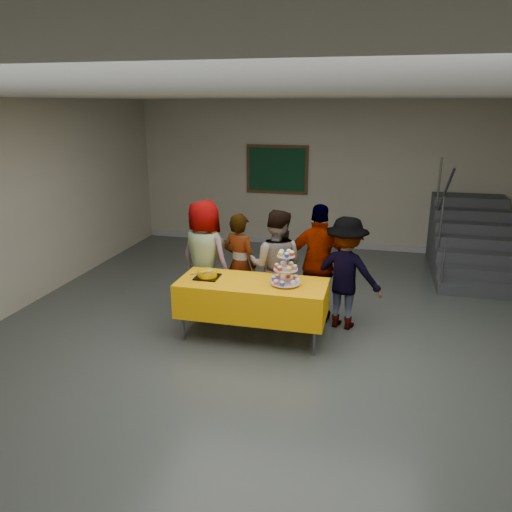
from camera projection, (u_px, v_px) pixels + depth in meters
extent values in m
plane|color=#4C514C|center=(279.00, 357.00, 5.99)|extent=(10.00, 10.00, 0.00)
cube|color=#AAA489|center=(328.00, 176.00, 10.19)|extent=(8.00, 0.04, 3.00)
cube|color=silver|center=(282.00, 95.00, 5.11)|extent=(8.00, 10.00, 0.04)
cube|color=#999999|center=(325.00, 244.00, 10.59)|extent=(7.90, 0.03, 0.12)
cylinder|color=#595960|center=(183.00, 314.00, 6.32)|extent=(0.04, 0.04, 0.73)
cylinder|color=#595960|center=(315.00, 328.00, 5.94)|extent=(0.04, 0.04, 0.73)
cylinder|color=#595960|center=(198.00, 297.00, 6.86)|extent=(0.04, 0.04, 0.73)
cylinder|color=#595960|center=(320.00, 309.00, 6.47)|extent=(0.04, 0.04, 0.73)
cube|color=#595960|center=(252.00, 284.00, 6.29)|extent=(1.80, 0.70, 0.02)
cube|color=#FFA405|center=(252.00, 298.00, 6.34)|extent=(1.88, 0.78, 0.44)
cylinder|color=silver|center=(285.00, 284.00, 6.18)|extent=(0.18, 0.18, 0.01)
cylinder|color=silver|center=(286.00, 269.00, 6.12)|extent=(0.02, 0.02, 0.42)
cylinder|color=silver|center=(285.00, 282.00, 6.17)|extent=(0.38, 0.38, 0.01)
cylinder|color=silver|center=(286.00, 269.00, 6.12)|extent=(0.30, 0.30, 0.01)
cylinder|color=silver|center=(286.00, 256.00, 6.07)|extent=(0.22, 0.22, 0.01)
cube|color=black|center=(207.00, 277.00, 6.43)|extent=(0.30, 0.30, 0.02)
cylinder|color=#F0AB00|center=(207.00, 274.00, 6.41)|extent=(0.25, 0.25, 0.07)
ellipsoid|color=#F0AB00|center=(207.00, 271.00, 6.40)|extent=(0.25, 0.25, 0.05)
ellipsoid|color=white|center=(210.00, 271.00, 6.35)|extent=(0.08, 0.08, 0.02)
cube|color=silver|center=(202.00, 273.00, 6.28)|extent=(0.30, 0.16, 0.04)
imported|color=slate|center=(205.00, 258.00, 7.06)|extent=(0.94, 0.77, 1.65)
imported|color=slate|center=(240.00, 264.00, 7.08)|extent=(0.62, 0.51, 1.47)
imported|color=slate|center=(276.00, 266.00, 6.83)|extent=(0.78, 0.61, 1.57)
imported|color=slate|center=(320.00, 264.00, 6.79)|extent=(0.97, 0.41, 1.65)
imported|color=slate|center=(346.00, 273.00, 6.62)|extent=(1.08, 0.76, 1.52)
cube|color=#424447|center=(480.00, 290.00, 7.89)|extent=(1.30, 0.30, 0.18)
cube|color=#424447|center=(477.00, 278.00, 8.15)|extent=(1.30, 0.30, 0.36)
cube|color=#424447|center=(475.00, 268.00, 8.40)|extent=(1.30, 0.30, 0.54)
cube|color=#424447|center=(473.00, 257.00, 8.65)|extent=(1.30, 0.30, 0.72)
cube|color=#424447|center=(471.00, 248.00, 8.90)|extent=(1.30, 0.30, 0.90)
cube|color=#424447|center=(469.00, 239.00, 9.15)|extent=(1.30, 0.30, 1.08)
cube|color=#424447|center=(467.00, 230.00, 9.41)|extent=(1.30, 0.30, 1.26)
cube|color=#424447|center=(464.00, 226.00, 9.68)|extent=(1.30, 0.30, 1.26)
cylinder|color=#595960|center=(443.00, 266.00, 7.88)|extent=(0.04, 0.04, 0.90)
cylinder|color=#595960|center=(441.00, 222.00, 8.46)|extent=(0.04, 0.04, 0.90)
cylinder|color=#595960|center=(439.00, 182.00, 9.14)|extent=(0.04, 0.04, 0.90)
cylinder|color=#595960|center=(444.00, 195.00, 8.38)|extent=(0.04, 1.85, 1.20)
cube|color=#472B16|center=(277.00, 169.00, 10.37)|extent=(1.30, 0.04, 1.00)
cube|color=#11371E|center=(277.00, 170.00, 10.35)|extent=(1.18, 0.02, 0.88)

